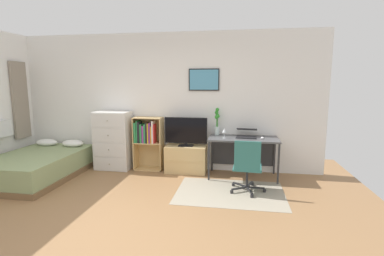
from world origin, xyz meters
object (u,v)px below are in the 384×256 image
Objects in this scene: bed at (38,165)px; computer_mouse at (262,138)px; office_chair at (247,165)px; wine_glass at (224,131)px; bamboo_vase at (217,121)px; television at (186,132)px; tv_stand at (186,159)px; laptop at (247,133)px; desk at (243,144)px; dresser at (113,140)px; bookshelf at (147,138)px.

computer_mouse reaches higher than bed.
wine_glass reaches higher than office_chair.
bamboo_vase is at bearing 117.13° from wine_glass.
office_chair is 1.27m from bamboo_vase.
television is at bearing 145.47° from office_chair.
tv_stand is 1.27m from laptop.
bed reaches higher than tv_stand.
computer_mouse is (0.28, 0.75, 0.30)m from office_chair.
bed is at bearing -164.19° from television.
office_chair is at bearing -37.61° from television.
office_chair is at bearing -110.17° from computer_mouse.
tv_stand is 7.59× the size of computer_mouse.
tv_stand is 0.98m from wine_glass.
tv_stand is at bearing -170.75° from bamboo_vase.
television is 0.63m from bamboo_vase.
bed is 10.89× the size of wine_glass.
desk is 0.47m from wine_glass.
dresser is 11.20× the size of computer_mouse.
desk is at bearing -0.48° from dresser.
television is at bearing -0.28° from dresser.
wine_glass is (0.74, -0.21, 0.61)m from tv_stand.
bookshelf is 1.23× the size of office_chair.
tv_stand is (0.80, -0.04, -0.38)m from bookshelf.
bed is 2.28× the size of office_chair.
office_chair is at bearing -2.73° from bed.
bamboo_vase is at bearing 11.37° from television.
computer_mouse is at bearing 7.93° from bed.
bed is 2.06m from bookshelf.
dresser is at bearing 32.62° from bed.
television reaches higher than computer_mouse.
television is at bearing 179.24° from desk.
tv_stand is at bearing -3.07° from bookshelf.
computer_mouse is (1.42, -0.13, -0.05)m from television.
office_chair is (1.14, -0.88, -0.34)m from television.
desk is (1.09, -0.01, -0.19)m from television.
bamboo_vase reaches higher than tv_stand.
wine_glass reaches higher than bed.
dresser reaches higher than bed.
bed is 1.85× the size of bookshelf.
dresser is 2.12m from bamboo_vase.
desk is at bearing -2.41° from bookshelf.
laptop reaches higher than desk.
laptop is 0.60m from bamboo_vase.
tv_stand is 1.51m from computer_mouse.
bamboo_vase is (3.23, 0.87, 0.77)m from bed.
tv_stand is (1.49, 0.02, -0.32)m from dresser.
computer_mouse is (2.22, -0.20, 0.11)m from bookshelf.
laptop reaches higher than tv_stand.
wine_glass is at bearing -153.55° from desk.
computer_mouse is at bearing 72.91° from office_chair.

